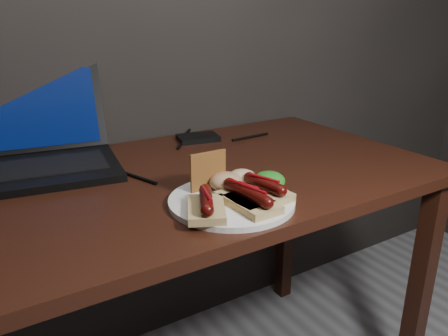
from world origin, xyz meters
TOP-DOWN VIEW (x-y plane):
  - desk at (0.00, 1.38)m, footprint 1.40×0.70m
  - laptop at (-0.25, 1.63)m, footprint 0.45×0.41m
  - hard_drive at (0.23, 1.63)m, footprint 0.14×0.10m
  - desk_cables at (-0.00, 1.54)m, footprint 0.93×0.40m
  - plate at (0.07, 1.17)m, footprint 0.33×0.33m
  - bread_sausage_left at (-0.01, 1.14)m, footprint 0.11×0.13m
  - bread_sausage_center at (0.07, 1.14)m, footprint 0.08×0.12m
  - bread_sausage_right at (0.13, 1.14)m, footprint 0.08×0.12m
  - bread_sausage_extra at (0.08, 1.11)m, footprint 0.07×0.12m
  - crispbread at (0.05, 1.24)m, footprint 0.09×0.01m
  - salad_greens at (0.16, 1.17)m, footprint 0.07×0.07m
  - salsa_mound at (0.08, 1.22)m, footprint 0.07×0.07m
  - coleslaw_mound at (0.13, 1.22)m, footprint 0.06×0.06m

SIDE VIEW (x-z plane):
  - desk at x=0.00m, z-range 0.29..1.04m
  - desk_cables at x=0.00m, z-range 0.75..0.76m
  - plate at x=0.07m, z-range 0.75..0.76m
  - hard_drive at x=0.23m, z-range 0.75..0.77m
  - bread_sausage_left at x=-0.01m, z-range 0.76..0.80m
  - bread_sausage_center at x=0.07m, z-range 0.76..0.80m
  - bread_sausage_right at x=0.13m, z-range 0.76..0.80m
  - bread_sausage_extra at x=0.08m, z-range 0.76..0.80m
  - coleslaw_mound at x=0.13m, z-range 0.76..0.80m
  - salad_greens at x=0.16m, z-range 0.76..0.80m
  - salsa_mound at x=0.08m, z-range 0.76..0.80m
  - laptop at x=-0.25m, z-range 0.68..0.92m
  - crispbread at x=0.05m, z-range 0.76..0.85m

